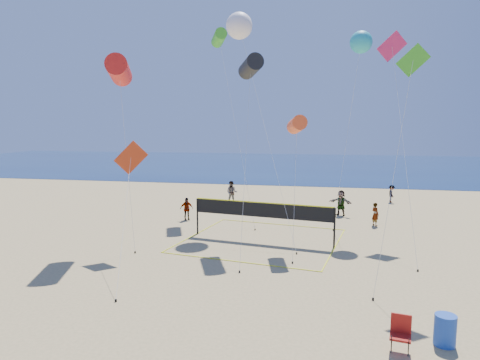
# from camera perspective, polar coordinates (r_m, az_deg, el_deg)

# --- Properties ---
(ocean) EXTENTS (140.00, 50.00, 0.03)m
(ocean) POSITION_cam_1_polar(r_m,az_deg,el_deg) (71.74, 9.02, 2.01)
(ocean) COLOR #10234D
(ocean) RESTS_ON ground
(far_person_0) EXTENTS (1.01, 0.78, 1.60)m
(far_person_0) POSITION_cam_1_polar(r_m,az_deg,el_deg) (30.51, -7.15, -3.83)
(far_person_0) COLOR gray
(far_person_0) RESTS_ON ground
(far_person_1) EXTENTS (1.83, 1.21, 1.89)m
(far_person_1) POSITION_cam_1_polar(r_m,az_deg,el_deg) (32.61, 13.31, -2.99)
(far_person_1) COLOR gray
(far_person_1) RESTS_ON ground
(far_person_2) EXTENTS (0.64, 0.68, 1.56)m
(far_person_2) POSITION_cam_1_polar(r_m,az_deg,el_deg) (29.93, 17.59, -4.38)
(far_person_2) COLOR gray
(far_person_2) RESTS_ON ground
(far_person_3) EXTENTS (0.95, 0.75, 1.94)m
(far_person_3) POSITION_cam_1_polar(r_m,az_deg,el_deg) (36.35, -1.10, -1.67)
(far_person_3) COLOR gray
(far_person_3) RESTS_ON ground
(far_person_4) EXTENTS (0.60, 0.99, 1.51)m
(far_person_4) POSITION_cam_1_polar(r_m,az_deg,el_deg) (39.29, 19.55, -1.74)
(far_person_4) COLOR gray
(far_person_4) RESTS_ON ground
(camp_chair) EXTENTS (0.68, 0.81, 1.22)m
(camp_chair) POSITION_cam_1_polar(r_m,az_deg,el_deg) (14.34, 20.63, -18.35)
(camp_chair) COLOR #9D1811
(camp_chair) RESTS_ON ground
(trash_barrel) EXTENTS (0.67, 0.67, 0.97)m
(trash_barrel) POSITION_cam_1_polar(r_m,az_deg,el_deg) (15.24, 25.67, -17.59)
(trash_barrel) COLOR #1B46B1
(trash_barrel) RESTS_ON ground
(volleyball_net) EXTENTS (9.81, 9.69, 2.28)m
(volleyball_net) POSITION_cam_1_polar(r_m,az_deg,el_deg) (24.88, 2.95, -4.60)
(volleyball_net) COLOR black
(volleyball_net) RESTS_ON ground
(kite_0) EXTENTS (2.67, 3.66, 10.46)m
(kite_0) POSITION_cam_1_polar(r_m,az_deg,el_deg) (25.25, -15.83, 13.88)
(kite_0) COLOR red
(kite_0) RESTS_ON ground
(kite_1) EXTENTS (1.86, 7.91, 10.71)m
(kite_1) POSITION_cam_1_polar(r_m,az_deg,el_deg) (25.64, 1.44, 14.87)
(kite_1) COLOR black
(kite_1) RESTS_ON ground
(kite_2) EXTENTS (1.27, 4.66, 7.25)m
(kite_2) POSITION_cam_1_polar(r_m,az_deg,el_deg) (23.85, 7.58, 7.30)
(kite_2) COLOR #FF5423
(kite_2) RESTS_ON ground
(kite_3) EXTENTS (3.22, 6.70, 5.91)m
(kite_3) POSITION_cam_1_polar(r_m,az_deg,el_deg) (22.92, -14.40, 2.33)
(kite_3) COLOR #BE3514
(kite_3) RESTS_ON ground
(kite_4) EXTENTS (2.29, 3.09, 10.08)m
(kite_4) POSITION_cam_1_polar(r_m,az_deg,el_deg) (19.55, 21.76, 12.63)
(kite_4) COLOR green
(kite_4) RESTS_ON ground
(kite_5) EXTENTS (1.89, 8.87, 12.52)m
(kite_5) POSITION_cam_1_polar(r_m,az_deg,el_deg) (28.96, 19.73, 15.41)
(kite_5) COLOR #DA275F
(kite_5) RESTS_ON ground
(kite_6) EXTENTS (5.81, 9.13, 14.32)m
(kite_6) POSITION_cam_1_polar(r_m,az_deg,el_deg) (31.06, -0.11, 19.86)
(kite_6) COLOR white
(kite_6) RESTS_ON ground
(kite_7) EXTENTS (2.34, 2.72, 12.63)m
(kite_7) POSITION_cam_1_polar(r_m,az_deg,el_deg) (29.59, 15.84, 17.26)
(kite_7) COLOR #25A8B8
(kite_7) RESTS_ON ground
(kite_8) EXTENTS (4.75, 7.55, 13.86)m
(kite_8) POSITION_cam_1_polar(r_m,az_deg,el_deg) (34.33, -2.81, 18.39)
(kite_8) COLOR green
(kite_8) RESTS_ON ground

